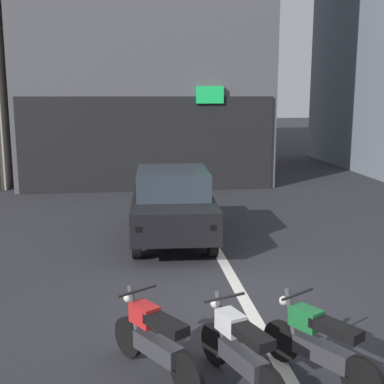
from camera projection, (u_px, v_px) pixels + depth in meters
name	position (u px, v px, depth m)	size (l,w,h in m)	color
ground_plane	(243.00, 298.00, 8.29)	(120.00, 120.00, 0.00)	#2B2B30
lane_centre_line	(196.00, 213.00, 14.13)	(0.20, 18.00, 0.01)	silver
car_black_crossing_near	(172.00, 202.00, 11.43)	(1.95, 4.18, 1.64)	black
motorcycle_red_row_leftmost	(154.00, 339.00, 5.96)	(0.99, 1.42, 0.98)	black
motorcycle_white_row_left_mid	(239.00, 349.00, 5.71)	(0.73, 1.58, 0.98)	black
motorcycle_green_row_centre	(318.00, 343.00, 5.85)	(0.95, 1.45, 0.98)	black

